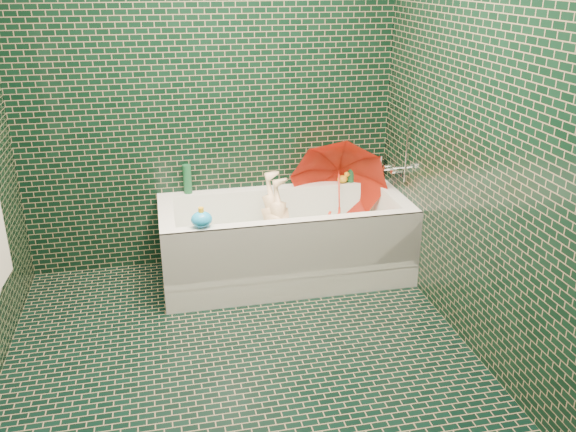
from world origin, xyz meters
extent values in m
plane|color=black|center=(0.00, 0.00, 0.00)|extent=(2.80, 2.80, 0.00)
plane|color=black|center=(0.00, 1.40, 1.25)|extent=(2.80, 0.00, 2.80)
plane|color=black|center=(0.00, -1.40, 1.25)|extent=(2.80, 0.00, 2.80)
plane|color=black|center=(1.30, 0.00, 1.25)|extent=(0.00, 2.80, 2.80)
cube|color=white|center=(0.45, 1.02, 0.07)|extent=(1.70, 0.75, 0.15)
cube|color=white|center=(0.45, 1.35, 0.35)|extent=(1.70, 0.10, 0.40)
cube|color=white|center=(0.45, 0.70, 0.35)|extent=(1.70, 0.10, 0.40)
cube|color=white|center=(1.25, 1.02, 0.35)|extent=(0.10, 0.55, 0.40)
cube|color=white|center=(-0.35, 1.02, 0.35)|extent=(0.10, 0.55, 0.40)
cube|color=white|center=(0.45, 0.66, 0.28)|extent=(1.70, 0.02, 0.55)
cube|color=green|center=(0.45, 1.02, 0.16)|extent=(1.35, 0.47, 0.01)
cube|color=silver|center=(0.45, 1.02, 0.30)|extent=(1.48, 0.53, 0.00)
cylinder|color=silver|center=(1.28, 1.02, 0.73)|extent=(0.14, 0.05, 0.05)
cylinder|color=silver|center=(1.20, 1.08, 0.73)|extent=(0.05, 0.04, 0.04)
cylinder|color=silver|center=(1.27, 0.92, 0.95)|extent=(0.01, 0.01, 0.55)
imported|color=beige|center=(0.41, 0.99, 0.31)|extent=(0.93, 0.39, 0.29)
imported|color=red|center=(0.86, 1.12, 0.57)|extent=(0.97, 0.94, 0.89)
imported|color=white|center=(1.13, 1.31, 0.55)|extent=(0.11, 0.11, 0.23)
imported|color=#4E1F76|center=(1.16, 1.37, 0.55)|extent=(0.08, 0.09, 0.17)
imported|color=#164D2A|center=(1.12, 1.36, 0.55)|extent=(0.16, 0.16, 0.17)
cylinder|color=#164D2A|center=(1.02, 1.35, 0.65)|extent=(0.07, 0.07, 0.20)
cylinder|color=silver|center=(1.25, 1.34, 0.65)|extent=(0.06, 0.06, 0.19)
cylinder|color=#164D2A|center=(-0.18, 1.36, 0.65)|extent=(0.06, 0.06, 0.21)
cylinder|color=white|center=(-0.18, 1.36, 0.63)|extent=(0.06, 0.06, 0.16)
ellipsoid|color=yellow|center=(0.95, 1.33, 0.58)|extent=(0.09, 0.07, 0.06)
sphere|color=yellow|center=(0.98, 1.33, 0.62)|extent=(0.04, 0.04, 0.04)
cone|color=orange|center=(1.00, 1.32, 0.61)|extent=(0.02, 0.02, 0.02)
ellipsoid|color=#1A9BEE|center=(-0.14, 0.71, 0.61)|extent=(0.15, 0.14, 0.10)
cylinder|color=yellow|center=(-0.14, 0.71, 0.66)|extent=(0.03, 0.03, 0.04)
camera|label=1|loc=(-0.37, -2.77, 2.04)|focal=38.00mm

